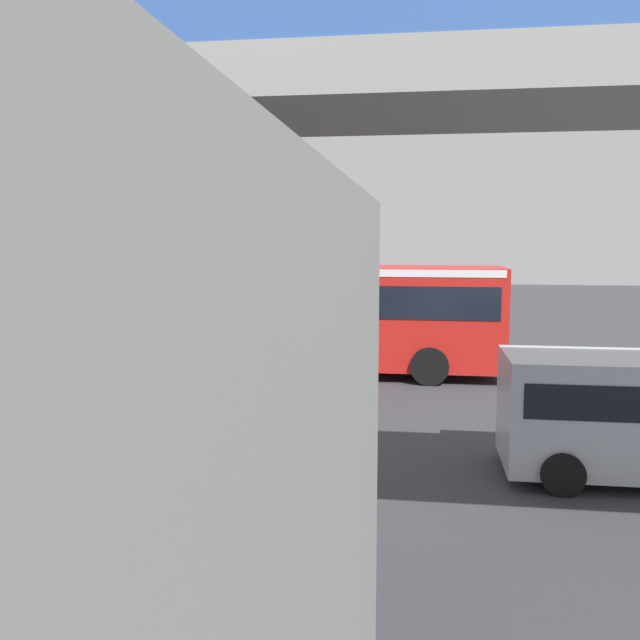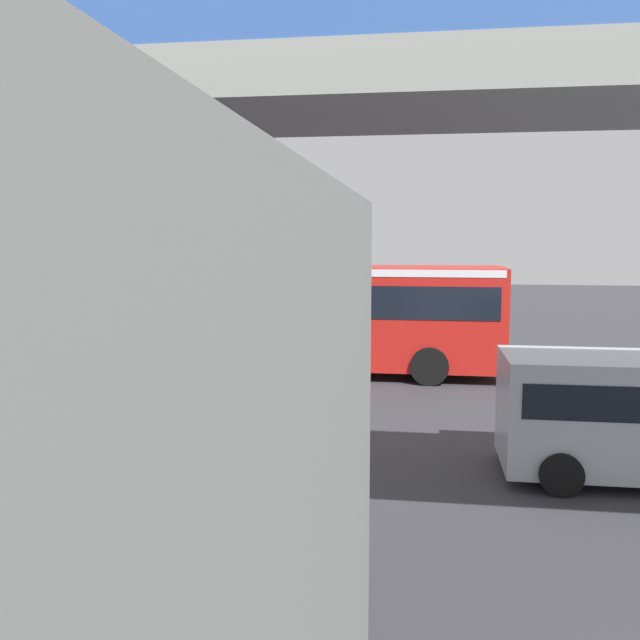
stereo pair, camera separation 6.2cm
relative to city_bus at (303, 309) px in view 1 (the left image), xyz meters
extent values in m
plane|color=#38383D|center=(0.97, -0.26, -1.88)|extent=(80.00, 80.00, 0.00)
cube|color=red|center=(-0.01, 0.00, -0.17)|extent=(11.50, 2.55, 2.86)
cube|color=black|center=(-0.01, 0.00, 0.35)|extent=(11.04, 2.59, 0.90)
cube|color=white|center=(-0.01, 0.00, 1.15)|extent=(11.27, 2.58, 0.20)
cube|color=black|center=(5.76, 0.00, 0.18)|extent=(0.04, 2.24, 1.20)
cylinder|color=black|center=(3.67, 1.27, -1.36)|extent=(1.04, 0.30, 1.04)
cylinder|color=black|center=(3.67, -1.27, -1.36)|extent=(1.04, 0.30, 1.04)
cylinder|color=black|center=(-3.69, 1.27, -1.36)|extent=(1.04, 0.30, 1.04)
cylinder|color=black|center=(-3.69, -1.27, -1.36)|extent=(1.04, 0.30, 1.04)
cylinder|color=black|center=(-5.64, 9.12, -1.54)|extent=(0.68, 0.22, 0.68)
cylinder|color=black|center=(-5.64, 7.17, -1.54)|extent=(0.68, 0.22, 0.68)
cube|color=silver|center=(-5.03, -3.51, -1.88)|extent=(2.00, 0.20, 0.01)
cube|color=silver|center=(-1.03, -3.51, -1.88)|extent=(2.00, 0.20, 0.01)
cube|color=silver|center=(2.97, -3.51, -1.88)|extent=(2.00, 0.20, 0.01)
cube|color=silver|center=(6.97, -3.51, -1.88)|extent=(2.00, 0.20, 0.01)
cube|color=gray|center=(0.97, 12.26, 3.63)|extent=(25.45, 2.60, 0.50)
cube|color=#3359A5|center=(0.97, 11.01, 4.43)|extent=(25.45, 0.08, 1.10)
camera|label=1|loc=(-3.42, 19.88, 2.11)|focal=38.74mm
camera|label=2|loc=(-3.48, 19.87, 2.11)|focal=38.74mm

